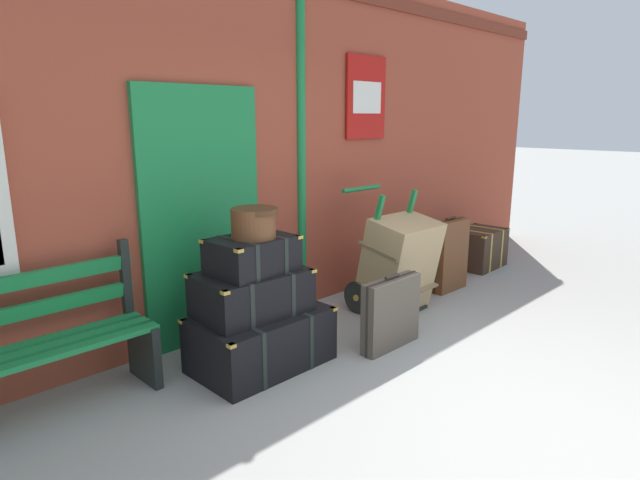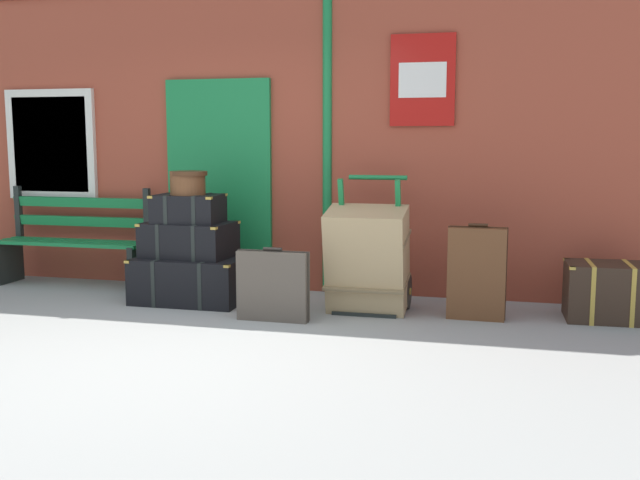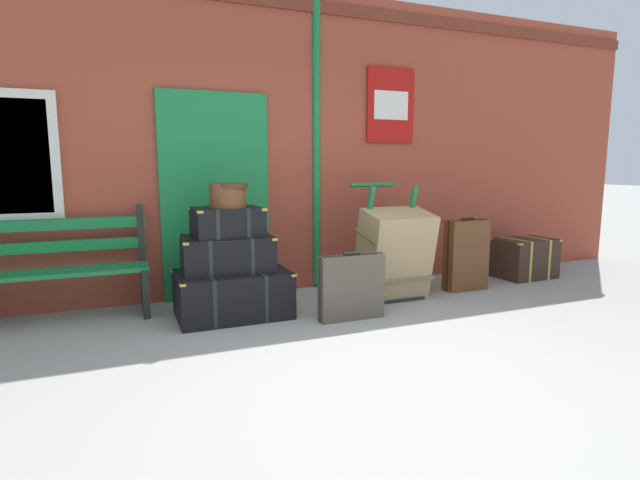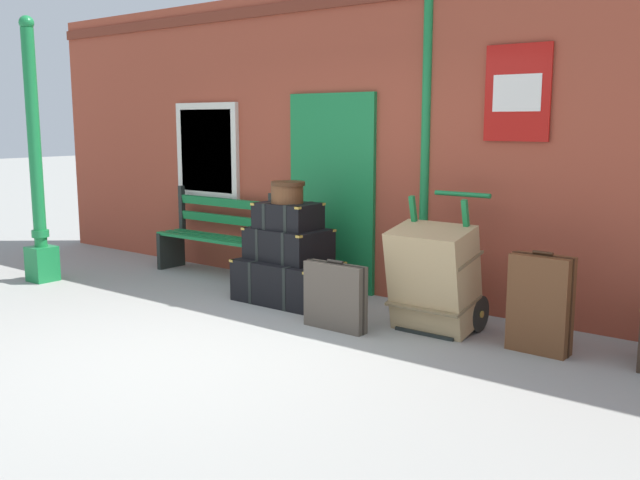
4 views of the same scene
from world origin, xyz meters
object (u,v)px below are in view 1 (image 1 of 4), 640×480
platform_bench (21,353)px  suitcase_tan (449,255)px  steamer_trunk_top (252,255)px  steamer_trunk_middle (252,292)px  corner_trunk (478,248)px  large_brown_trunk (399,264)px  steamer_trunk_base (261,339)px  porters_trolley (384,281)px  suitcase_brown (391,313)px  round_hatbox (254,221)px

platform_bench → suitcase_tan: (4.11, -0.47, -0.06)m
steamer_trunk_top → steamer_trunk_middle: bearing=125.1°
steamer_trunk_top → corner_trunk: 3.76m
steamer_trunk_top → corner_trunk: steamer_trunk_top is taller
steamer_trunk_middle → steamer_trunk_top: steamer_trunk_top is taller
steamer_trunk_middle → large_brown_trunk: large_brown_trunk is taller
steamer_trunk_base → steamer_trunk_middle: 0.38m
steamer_trunk_top → porters_trolley: porters_trolley is taller
platform_bench → large_brown_trunk: (3.18, -0.49, 0.03)m
steamer_trunk_middle → porters_trolley: size_ratio=0.71×
porters_trolley → suitcase_brown: bearing=-138.3°
platform_bench → round_hatbox: (1.48, -0.44, 0.68)m
steamer_trunk_middle → round_hatbox: bearing=-61.3°
large_brown_trunk → suitcase_tan: 0.94m
platform_bench → corner_trunk: platform_bench is taller
steamer_trunk_base → corner_trunk: bearing=3.4°
platform_bench → steamer_trunk_base: (1.50, -0.46, -0.23)m
corner_trunk → platform_bench: bearing=177.3°
round_hatbox → suitcase_tan: size_ratio=0.42×
steamer_trunk_middle → large_brown_trunk: (1.71, -0.08, -0.11)m
round_hatbox → suitcase_brown: bearing=-27.8°
platform_bench → steamer_trunk_middle: size_ratio=1.90×
porters_trolley → corner_trunk: size_ratio=1.67×
steamer_trunk_middle → suitcase_brown: steamer_trunk_middle is taller
platform_bench → steamer_trunk_top: platform_bench is taller
platform_bench → round_hatbox: bearing=-16.4°
porters_trolley → large_brown_trunk: size_ratio=1.25×
round_hatbox → corner_trunk: (3.70, 0.19, -0.88)m
porters_trolley → large_brown_trunk: 0.27m
steamer_trunk_base → porters_trolley: porters_trolley is taller
steamer_trunk_top → round_hatbox: round_hatbox is taller
porters_trolley → steamer_trunk_top: bearing=-176.5°
steamer_trunk_base → steamer_trunk_top: size_ratio=1.62×
steamer_trunk_top → large_brown_trunk: (1.70, -0.07, -0.40)m
platform_bench → large_brown_trunk: platform_bench is taller
steamer_trunk_base → suitcase_brown: 1.08m
steamer_trunk_middle → corner_trunk: size_ratio=1.19×
round_hatbox → suitcase_tan: round_hatbox is taller
round_hatbox → porters_trolley: bearing=4.1°
steamer_trunk_base → suitcase_brown: suitcase_brown is taller
corner_trunk → porters_trolley: bearing=-178.0°
large_brown_trunk → suitcase_brown: large_brown_trunk is taller
steamer_trunk_top → platform_bench: bearing=164.1°
steamer_trunk_base → large_brown_trunk: 1.70m
steamer_trunk_base → porters_trolley: (1.68, 0.15, 0.06)m
steamer_trunk_middle → steamer_trunk_top: 0.29m
suitcase_brown → platform_bench: bearing=158.9°
steamer_trunk_base → steamer_trunk_top: bearing=120.5°
round_hatbox → corner_trunk: bearing=3.0°
steamer_trunk_middle → suitcase_brown: 1.17m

